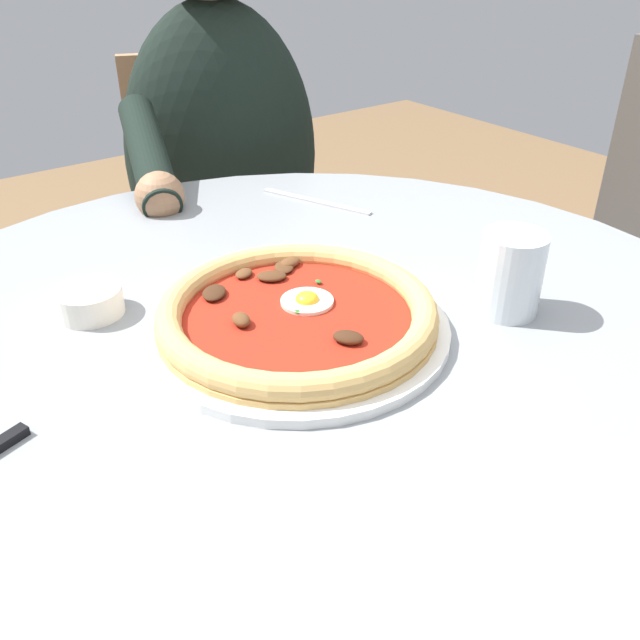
{
  "coord_description": "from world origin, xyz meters",
  "views": [
    {
      "loc": [
        0.46,
        -0.33,
        1.12
      ],
      "look_at": [
        0.01,
        0.01,
        0.77
      ],
      "focal_mm": 38.04,
      "sensor_mm": 36.0,
      "label": 1
    }
  ],
  "objects_px": {
    "pizza_on_plate": "(298,316)",
    "diner_person": "(229,255)",
    "cafe_chair_diner": "(222,230)",
    "dining_table": "(308,452)",
    "water_glass": "(509,279)",
    "fork_utensil": "(316,201)",
    "ramekin_capers": "(89,300)"
  },
  "relations": [
    {
      "from": "pizza_on_plate",
      "to": "diner_person",
      "type": "distance_m",
      "value": 0.71
    },
    {
      "from": "cafe_chair_diner",
      "to": "diner_person",
      "type": "bearing_deg",
      "value": -23.24
    },
    {
      "from": "dining_table",
      "to": "water_glass",
      "type": "height_order",
      "value": "water_glass"
    },
    {
      "from": "fork_utensil",
      "to": "ramekin_capers",
      "type": "bearing_deg",
      "value": -73.42
    },
    {
      "from": "pizza_on_plate",
      "to": "fork_utensil",
      "type": "distance_m",
      "value": 0.35
    },
    {
      "from": "diner_person",
      "to": "cafe_chair_diner",
      "type": "height_order",
      "value": "diner_person"
    },
    {
      "from": "cafe_chair_diner",
      "to": "fork_utensil",
      "type": "bearing_deg",
      "value": -11.08
    },
    {
      "from": "pizza_on_plate",
      "to": "ramekin_capers",
      "type": "distance_m",
      "value": 0.22
    },
    {
      "from": "pizza_on_plate",
      "to": "water_glass",
      "type": "relative_size",
      "value": 3.49
    },
    {
      "from": "fork_utensil",
      "to": "diner_person",
      "type": "xyz_separation_m",
      "value": [
        -0.35,
        0.04,
        -0.23
      ]
    },
    {
      "from": "pizza_on_plate",
      "to": "fork_utensil",
      "type": "height_order",
      "value": "pizza_on_plate"
    },
    {
      "from": "diner_person",
      "to": "ramekin_capers",
      "type": "bearing_deg",
      "value": -42.18
    },
    {
      "from": "water_glass",
      "to": "fork_utensil",
      "type": "relative_size",
      "value": 0.51
    },
    {
      "from": "cafe_chair_diner",
      "to": "water_glass",
      "type": "bearing_deg",
      "value": -7.87
    },
    {
      "from": "diner_person",
      "to": "cafe_chair_diner",
      "type": "bearing_deg",
      "value": 156.76
    },
    {
      "from": "pizza_on_plate",
      "to": "dining_table",
      "type": "bearing_deg",
      "value": -2.98
    },
    {
      "from": "pizza_on_plate",
      "to": "cafe_chair_diner",
      "type": "xyz_separation_m",
      "value": [
        -0.75,
        0.32,
        -0.25
      ]
    },
    {
      "from": "dining_table",
      "to": "pizza_on_plate",
      "type": "relative_size",
      "value": 3.22
    },
    {
      "from": "water_glass",
      "to": "cafe_chair_diner",
      "type": "xyz_separation_m",
      "value": [
        -0.85,
        0.12,
        -0.27
      ]
    },
    {
      "from": "fork_utensil",
      "to": "pizza_on_plate",
      "type": "bearing_deg",
      "value": -39.49
    },
    {
      "from": "ramekin_capers",
      "to": "diner_person",
      "type": "bearing_deg",
      "value": 137.82
    },
    {
      "from": "ramekin_capers",
      "to": "fork_utensil",
      "type": "relative_size",
      "value": 0.41
    },
    {
      "from": "fork_utensil",
      "to": "water_glass",
      "type": "bearing_deg",
      "value": -3.66
    },
    {
      "from": "pizza_on_plate",
      "to": "fork_utensil",
      "type": "bearing_deg",
      "value": 140.51
    },
    {
      "from": "pizza_on_plate",
      "to": "ramekin_capers",
      "type": "relative_size",
      "value": 4.37
    },
    {
      "from": "pizza_on_plate",
      "to": "diner_person",
      "type": "bearing_deg",
      "value": 157.09
    },
    {
      "from": "ramekin_capers",
      "to": "fork_utensil",
      "type": "bearing_deg",
      "value": 106.58
    },
    {
      "from": "pizza_on_plate",
      "to": "diner_person",
      "type": "relative_size",
      "value": 0.26
    },
    {
      "from": "dining_table",
      "to": "water_glass",
      "type": "xyz_separation_m",
      "value": [
        0.08,
        0.2,
        0.19
      ]
    },
    {
      "from": "dining_table",
      "to": "cafe_chair_diner",
      "type": "xyz_separation_m",
      "value": [
        -0.76,
        0.32,
        -0.09
      ]
    },
    {
      "from": "water_glass",
      "to": "pizza_on_plate",
      "type": "bearing_deg",
      "value": -116.11
    },
    {
      "from": "ramekin_capers",
      "to": "diner_person",
      "type": "xyz_separation_m",
      "value": [
        -0.46,
        0.42,
        -0.25
      ]
    }
  ]
}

